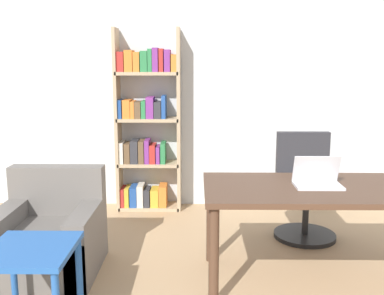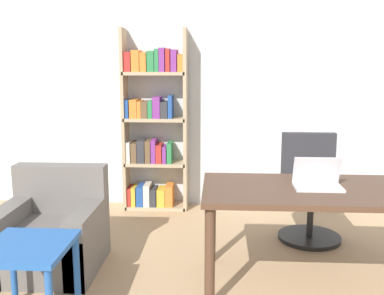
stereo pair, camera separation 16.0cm
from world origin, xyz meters
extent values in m
cube|color=silver|center=(0.00, 4.53, 1.35)|extent=(8.00, 0.06, 2.70)
cube|color=#4C3323|center=(0.59, 2.59, 0.72)|extent=(1.76, 0.84, 0.04)
cylinder|color=#4C3323|center=(-0.23, 2.23, 0.35)|extent=(0.07, 0.07, 0.70)
cylinder|color=#4C3323|center=(-0.23, 2.95, 0.35)|extent=(0.07, 0.07, 0.70)
cube|color=silver|center=(0.53, 2.58, 0.75)|extent=(0.34, 0.22, 0.02)
cube|color=silver|center=(0.53, 2.65, 0.86)|extent=(0.34, 0.08, 0.20)
cube|color=navy|center=(0.53, 2.65, 0.86)|extent=(0.30, 0.07, 0.18)
cylinder|color=black|center=(0.68, 3.47, 0.02)|extent=(0.58, 0.58, 0.04)
cylinder|color=#262626|center=(0.68, 3.47, 0.21)|extent=(0.06, 0.06, 0.35)
cube|color=#2D2D33|center=(0.68, 3.47, 0.44)|extent=(0.53, 0.53, 0.10)
cube|color=#2D2D33|center=(0.68, 3.70, 0.73)|extent=(0.50, 0.08, 0.49)
cube|color=#2356A3|center=(-1.36, 1.97, 0.51)|extent=(0.51, 0.56, 0.04)
cylinder|color=#2356A3|center=(-1.58, 2.21, 0.25)|extent=(0.04, 0.04, 0.49)
cylinder|color=#2356A3|center=(-1.14, 2.21, 0.25)|extent=(0.04, 0.04, 0.49)
cube|color=#66605B|center=(-1.51, 2.72, 0.19)|extent=(0.78, 0.78, 0.38)
cube|color=#66605B|center=(-1.51, 3.03, 0.59)|extent=(0.78, 0.16, 0.41)
cube|color=#66605B|center=(-1.82, 2.72, 0.26)|extent=(0.16, 0.78, 0.53)
cube|color=#66605B|center=(-1.20, 2.72, 0.26)|extent=(0.16, 0.78, 0.53)
cube|color=tan|center=(-1.23, 4.34, 1.00)|extent=(0.04, 0.28, 2.01)
cube|color=tan|center=(-0.55, 4.34, 1.00)|extent=(0.04, 0.28, 2.01)
cube|color=tan|center=(-0.89, 4.34, 0.02)|extent=(0.68, 0.28, 0.04)
cube|color=#B72D28|center=(-1.19, 4.34, 0.14)|extent=(0.04, 0.24, 0.21)
cube|color=gold|center=(-1.14, 4.34, 0.14)|extent=(0.05, 0.24, 0.21)
cube|color=#234C99|center=(-1.06, 4.34, 0.15)|extent=(0.08, 0.24, 0.22)
cube|color=silver|center=(-0.99, 4.34, 0.16)|extent=(0.07, 0.24, 0.24)
cube|color=#333338|center=(-0.91, 4.34, 0.14)|extent=(0.07, 0.24, 0.20)
cube|color=gold|center=(-0.82, 4.34, 0.13)|extent=(0.09, 0.24, 0.20)
cube|color=orange|center=(-0.73, 4.34, 0.15)|extent=(0.09, 0.24, 0.24)
cube|color=tan|center=(-0.89, 4.34, 0.52)|extent=(0.68, 0.28, 0.04)
cube|color=silver|center=(-1.18, 4.34, 0.65)|extent=(0.05, 0.24, 0.23)
cube|color=brown|center=(-1.12, 4.34, 0.65)|extent=(0.06, 0.24, 0.22)
cube|color=#333338|center=(-1.04, 4.34, 0.66)|extent=(0.08, 0.24, 0.25)
cube|color=brown|center=(-0.96, 4.34, 0.66)|extent=(0.06, 0.24, 0.25)
cube|color=#7F338C|center=(-0.90, 4.34, 0.67)|extent=(0.05, 0.24, 0.26)
cube|color=#B72D28|center=(-0.84, 4.34, 0.64)|extent=(0.06, 0.24, 0.21)
cube|color=#7F338C|center=(-0.78, 4.34, 0.63)|extent=(0.04, 0.24, 0.19)
cube|color=#2D7F47|center=(-0.72, 4.34, 0.65)|extent=(0.05, 0.24, 0.23)
cube|color=tan|center=(-0.89, 4.34, 1.02)|extent=(0.68, 0.28, 0.04)
cube|color=#234C99|center=(-1.19, 4.34, 1.14)|extent=(0.04, 0.24, 0.20)
cube|color=orange|center=(-1.12, 4.34, 1.14)|extent=(0.08, 0.24, 0.20)
cube|color=orange|center=(-1.05, 4.34, 1.13)|extent=(0.04, 0.24, 0.19)
cube|color=brown|center=(-0.99, 4.34, 1.13)|extent=(0.07, 0.24, 0.18)
cube|color=#2D7F47|center=(-0.93, 4.34, 1.13)|extent=(0.05, 0.24, 0.19)
cube|color=#7F338C|center=(-0.86, 4.34, 1.15)|extent=(0.08, 0.24, 0.23)
cube|color=#333338|center=(-0.78, 4.34, 1.13)|extent=(0.08, 0.24, 0.18)
cube|color=#234C99|center=(-0.71, 4.34, 1.16)|extent=(0.04, 0.24, 0.25)
cube|color=tan|center=(-0.89, 4.34, 1.52)|extent=(0.68, 0.28, 0.04)
cube|color=#B72D28|center=(-1.17, 4.34, 1.65)|extent=(0.08, 0.24, 0.21)
cube|color=orange|center=(-1.08, 4.34, 1.65)|extent=(0.09, 0.24, 0.23)
cube|color=orange|center=(-1.00, 4.34, 1.64)|extent=(0.07, 0.24, 0.21)
cube|color=#2D7F47|center=(-0.92, 4.34, 1.65)|extent=(0.07, 0.24, 0.22)
cube|color=#2D7F47|center=(-0.85, 4.34, 1.66)|extent=(0.04, 0.24, 0.24)
cube|color=#7F338C|center=(-0.79, 4.34, 1.67)|extent=(0.06, 0.24, 0.25)
cube|color=#B72D28|center=(-0.73, 4.34, 1.66)|extent=(0.05, 0.24, 0.24)
cube|color=#7F338C|center=(-0.67, 4.34, 1.66)|extent=(0.06, 0.24, 0.23)
cube|color=orange|center=(-0.59, 4.34, 1.63)|extent=(0.07, 0.24, 0.18)
camera|label=1|loc=(-0.35, -0.58, 1.62)|focal=42.00mm
camera|label=2|loc=(-0.19, -0.58, 1.62)|focal=42.00mm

